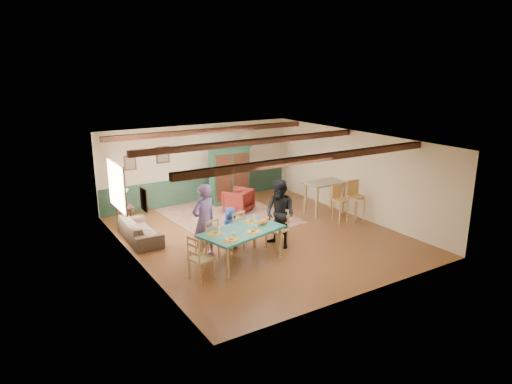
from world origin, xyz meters
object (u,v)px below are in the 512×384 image
bar_stool_left (340,205)px  dining_chair_end_right (277,229)px  dining_table (242,246)px  dining_chair_far_left (207,238)px  person_child (231,228)px  dining_chair_end_left (201,257)px  counter_table (324,198)px  bar_stool_right (356,202)px  dining_chair_far_right (233,230)px  sofa (140,230)px  armchair (238,200)px  table_lamp (124,198)px  end_table (125,216)px  armoire (229,174)px  person_man (204,221)px  person_woman (280,214)px  cat (263,221)px

bar_stool_left → dining_chair_end_right: bearing=-170.7°
dining_table → bar_stool_left: bearing=13.1°
dining_chair_far_left → bar_stool_left: 4.59m
dining_chair_far_left → bar_stool_left: bar_stool_left is taller
person_child → dining_chair_end_left: bearing=27.3°
dining_chair_end_left → counter_table: counter_table is taller
bar_stool_right → dining_chair_far_left: bearing=-174.2°
dining_chair_far_right → sofa: bearing=-59.4°
dining_chair_end_left → dining_chair_end_right: bearing=-90.0°
armchair → table_lamp: (-3.53, 0.63, 0.46)m
end_table → armoire: bearing=5.3°
dining_chair_far_right → counter_table: bearing=-179.4°
dining_table → person_man: 1.12m
dining_chair_far_left → sofa: dining_chair_far_left is taller
dining_chair_end_right → counter_table: counter_table is taller
person_child → armchair: (1.70, 2.59, -0.18)m
dining_chair_far_left → person_woman: size_ratio=0.58×
person_child → bar_stool_left: bearing=165.4°
armoire → sofa: armoire is taller
dining_chair_end_right → person_man: size_ratio=0.55×
person_man → armchair: (2.55, 2.80, -0.57)m
person_child → armchair: bearing=-137.3°
dining_chair_far_right → cat: size_ratio=2.64×
person_child → bar_stool_right: size_ratio=0.86×
cat → dining_chair_end_left: bearing=176.6°
dining_chair_far_right → cat: dining_chair_far_right is taller
dining_table → person_child: 0.99m
armchair → counter_table: (2.26, -1.65, 0.15)m
dining_chair_far_left → armchair: (2.53, 2.88, -0.15)m
person_man → dining_table: bearing=116.6°
dining_table → sofa: size_ratio=1.02×
armchair → bar_stool_right: bar_stool_right is taller
armchair → table_lamp: bearing=-40.0°
dining_chair_end_left → dining_chair_end_right: size_ratio=1.00×
dining_chair_end_right → end_table: dining_chair_end_right is taller
dining_chair_far_right → armchair: dining_chair_far_right is taller
dining_chair_end_right → table_lamp: table_lamp is taller
sofa → bar_stool_right: bar_stool_right is taller
armoire → bar_stool_left: (1.82, -3.61, -0.45)m
armoire → person_man: bearing=-121.2°
cat → bar_stool_left: bar_stool_left is taller
dining_chair_end_right → cat: (-0.61, -0.27, 0.40)m
dining_chair_end_left → person_woman: (2.56, 0.64, 0.38)m
person_man → bar_stool_right: (5.07, -0.01, -0.31)m
dining_chair_end_right → counter_table: (2.94, 1.59, 0.00)m
dining_chair_end_left → counter_table: (5.40, 2.21, 0.00)m
person_woman → bar_stool_left: size_ratio=1.57×
person_woman → armchair: (0.58, 3.21, -0.53)m
person_woman → person_child: (-1.12, 0.63, -0.35)m
cat → armoire: 4.74m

